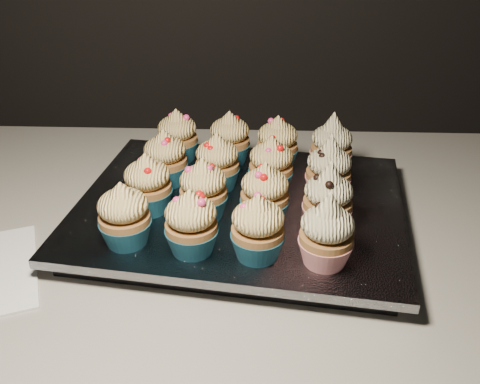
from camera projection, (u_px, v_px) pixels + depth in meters
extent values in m
cube|color=beige|center=(324.00, 226.00, 0.78)|extent=(2.44, 0.64, 0.04)
cube|color=black|center=(240.00, 216.00, 0.75)|extent=(0.45, 0.36, 0.02)
cube|color=silver|center=(240.00, 206.00, 0.74)|extent=(0.48, 0.40, 0.01)
cone|color=#17556E|center=(126.00, 232.00, 0.65)|extent=(0.06, 0.06, 0.03)
ellipsoid|color=#FFD880|center=(123.00, 205.00, 0.63)|extent=(0.06, 0.06, 0.04)
cone|color=#FFD880|center=(121.00, 188.00, 0.62)|extent=(0.03, 0.03, 0.02)
cone|color=#17556E|center=(192.00, 240.00, 0.63)|extent=(0.06, 0.06, 0.03)
ellipsoid|color=#FFD880|center=(191.00, 213.00, 0.61)|extent=(0.06, 0.06, 0.04)
cone|color=#FFD880|center=(190.00, 196.00, 0.60)|extent=(0.03, 0.03, 0.02)
cone|color=#17556E|center=(257.00, 245.00, 0.62)|extent=(0.06, 0.06, 0.03)
ellipsoid|color=#FFD880|center=(258.00, 218.00, 0.60)|extent=(0.06, 0.06, 0.04)
cone|color=#FFD880|center=(258.00, 201.00, 0.59)|extent=(0.03, 0.03, 0.02)
cone|color=red|center=(325.00, 251.00, 0.61)|extent=(0.06, 0.06, 0.03)
ellipsoid|color=beige|center=(328.00, 224.00, 0.59)|extent=(0.06, 0.06, 0.04)
cone|color=beige|center=(330.00, 202.00, 0.58)|extent=(0.03, 0.03, 0.03)
cone|color=#17556E|center=(149.00, 200.00, 0.71)|extent=(0.06, 0.06, 0.03)
ellipsoid|color=#FFD880|center=(147.00, 175.00, 0.69)|extent=(0.06, 0.06, 0.04)
cone|color=#FFD880|center=(145.00, 159.00, 0.68)|extent=(0.03, 0.03, 0.02)
cone|color=#17556E|center=(204.00, 206.00, 0.70)|extent=(0.06, 0.06, 0.03)
ellipsoid|color=#FFD880|center=(203.00, 180.00, 0.68)|extent=(0.06, 0.06, 0.04)
cone|color=#FFD880|center=(202.00, 164.00, 0.67)|extent=(0.03, 0.03, 0.02)
cone|color=#17556E|center=(264.00, 210.00, 0.69)|extent=(0.06, 0.06, 0.03)
ellipsoid|color=#FFD880|center=(265.00, 184.00, 0.67)|extent=(0.06, 0.06, 0.04)
cone|color=#FFD880|center=(265.00, 168.00, 0.66)|extent=(0.03, 0.03, 0.02)
cone|color=red|center=(326.00, 217.00, 0.68)|extent=(0.06, 0.06, 0.03)
ellipsoid|color=beige|center=(329.00, 191.00, 0.66)|extent=(0.06, 0.06, 0.04)
cone|color=beige|center=(331.00, 171.00, 0.64)|extent=(0.03, 0.03, 0.03)
cone|color=#17556E|center=(167.00, 173.00, 0.78)|extent=(0.06, 0.06, 0.03)
ellipsoid|color=#FFD880|center=(165.00, 150.00, 0.76)|extent=(0.06, 0.06, 0.04)
cone|color=#FFD880|center=(164.00, 135.00, 0.75)|extent=(0.03, 0.03, 0.02)
cone|color=#17556E|center=(218.00, 177.00, 0.77)|extent=(0.06, 0.06, 0.03)
ellipsoid|color=#FFD880|center=(217.00, 154.00, 0.75)|extent=(0.06, 0.06, 0.04)
cone|color=#FFD880|center=(217.00, 139.00, 0.74)|extent=(0.03, 0.03, 0.02)
cone|color=#17556E|center=(271.00, 180.00, 0.76)|extent=(0.06, 0.06, 0.03)
ellipsoid|color=#FFD880|center=(271.00, 156.00, 0.74)|extent=(0.06, 0.06, 0.04)
cone|color=#FFD880|center=(272.00, 141.00, 0.73)|extent=(0.03, 0.03, 0.02)
cone|color=red|center=(327.00, 186.00, 0.74)|extent=(0.06, 0.06, 0.03)
ellipsoid|color=beige|center=(329.00, 162.00, 0.73)|extent=(0.06, 0.06, 0.04)
cone|color=beige|center=(331.00, 143.00, 0.71)|extent=(0.03, 0.03, 0.03)
cone|color=#17556E|center=(178.00, 150.00, 0.84)|extent=(0.06, 0.06, 0.03)
ellipsoid|color=#FFD880|center=(177.00, 128.00, 0.82)|extent=(0.06, 0.06, 0.04)
cone|color=#FFD880|center=(176.00, 114.00, 0.81)|extent=(0.03, 0.03, 0.02)
cone|color=#17556E|center=(230.00, 153.00, 0.84)|extent=(0.06, 0.06, 0.03)
ellipsoid|color=#FFD880|center=(230.00, 130.00, 0.82)|extent=(0.06, 0.06, 0.04)
cone|color=#FFD880|center=(229.00, 116.00, 0.81)|extent=(0.03, 0.03, 0.02)
cone|color=#17556E|center=(277.00, 158.00, 0.82)|extent=(0.06, 0.06, 0.03)
ellipsoid|color=#FFD880|center=(278.00, 135.00, 0.80)|extent=(0.06, 0.06, 0.04)
cone|color=#FFD880|center=(278.00, 121.00, 0.79)|extent=(0.03, 0.03, 0.02)
cone|color=red|center=(330.00, 161.00, 0.81)|extent=(0.06, 0.06, 0.03)
ellipsoid|color=beige|center=(332.00, 138.00, 0.79)|extent=(0.06, 0.06, 0.04)
cone|color=beige|center=(334.00, 121.00, 0.78)|extent=(0.03, 0.03, 0.03)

